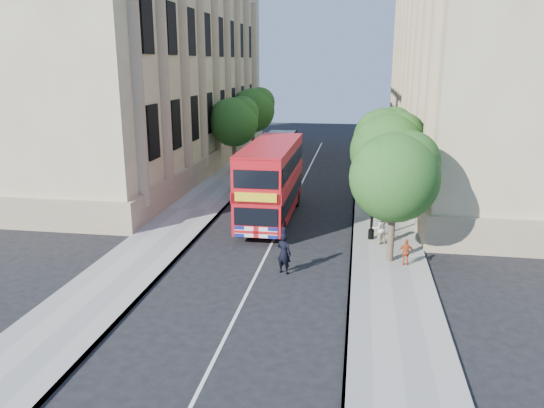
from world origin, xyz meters
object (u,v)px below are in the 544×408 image
at_px(lamp_post, 373,194).
at_px(police_constable, 284,253).
at_px(double_decker_bus, 271,179).
at_px(box_van, 258,170).
at_px(woman_pedestrian, 379,228).

relative_size(lamp_post, police_constable, 2.78).
height_order(double_decker_bus, box_van, double_decker_bus).
relative_size(double_decker_bus, woman_pedestrian, 5.88).
distance_m(double_decker_bus, box_van, 7.70).
xyz_separation_m(double_decker_bus, woman_pedestrian, (6.07, -3.68, -1.50)).
bearing_deg(police_constable, lamp_post, -104.51).
height_order(box_van, woman_pedestrian, box_van).
distance_m(lamp_post, box_van, 13.01).
bearing_deg(box_van, double_decker_bus, -74.15).
bearing_deg(lamp_post, police_constable, -127.52).
bearing_deg(lamp_post, double_decker_bus, 152.59).
height_order(lamp_post, woman_pedestrian, lamp_post).
xyz_separation_m(lamp_post, woman_pedestrian, (0.36, -0.71, -1.58)).
relative_size(lamp_post, double_decker_bus, 0.54).
bearing_deg(police_constable, double_decker_bus, -53.76).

